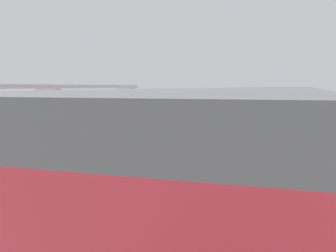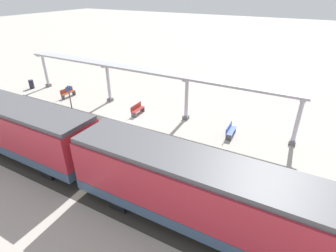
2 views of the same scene
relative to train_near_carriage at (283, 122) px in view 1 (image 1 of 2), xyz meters
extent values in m
plane|color=#ACA69C|center=(5.77, 9.20, -1.83)|extent=(176.00, 176.00, 0.00)
cube|color=gold|center=(1.86, 9.20, -1.82)|extent=(0.54, 31.13, 0.01)
cube|color=#38332D|center=(-0.01, 9.20, -1.83)|extent=(3.20, 43.13, 0.01)
cube|color=#B52938|center=(-0.01, 0.00, 0.11)|extent=(2.60, 12.25, 2.60)
cube|color=#384E6A|center=(-0.01, 0.00, -0.91)|extent=(2.63, 12.27, 0.55)
cube|color=#515156|center=(-0.01, 0.00, 1.53)|extent=(2.39, 12.25, 0.24)
cube|color=black|center=(1.31, 0.00, 0.42)|extent=(0.03, 11.27, 0.84)
cube|color=black|center=(1.31, -3.06, -0.14)|extent=(0.04, 1.10, 2.00)
cube|color=black|center=(1.31, 0.00, -0.14)|extent=(0.04, 1.10, 2.00)
cube|color=black|center=(1.31, 3.06, -0.14)|extent=(0.04, 1.10, 2.00)
cube|color=black|center=(-0.01, 3.92, -1.51)|extent=(2.21, 0.90, 0.64)
cube|color=black|center=(-0.01, -3.92, -1.51)|extent=(2.21, 0.90, 0.64)
cube|color=#B52938|center=(-0.01, 12.85, 0.11)|extent=(2.60, 12.25, 2.60)
cube|color=#384E6A|center=(-0.01, 12.85, -0.91)|extent=(2.63, 12.27, 0.55)
cube|color=#515156|center=(-0.01, 12.85, 1.53)|extent=(2.39, 12.25, 0.24)
cube|color=black|center=(1.31, 12.85, 0.42)|extent=(0.03, 11.27, 0.84)
cube|color=black|center=(1.31, 9.78, -0.14)|extent=(0.04, 1.10, 2.00)
cube|color=black|center=(1.31, 12.85, -0.14)|extent=(0.04, 1.10, 2.00)
cube|color=black|center=(1.31, 15.91, -0.14)|extent=(0.04, 1.10, 2.00)
cube|color=black|center=(-0.01, 8.93, -1.51)|extent=(2.21, 0.90, 0.64)
cube|color=slate|center=(9.49, -2.77, -1.68)|extent=(0.44, 0.44, 0.30)
cylinder|color=#B3AEBD|center=(9.49, -2.77, -0.02)|extent=(0.28, 0.28, 3.01)
cube|color=#B3AEBD|center=(9.49, -2.77, 1.54)|extent=(1.10, 0.36, 0.12)
cube|color=slate|center=(9.49, 5.27, -1.68)|extent=(0.44, 0.44, 0.30)
cylinder|color=#B3AEBD|center=(9.49, 5.27, -0.02)|extent=(0.28, 0.28, 3.01)
cube|color=#B3AEBD|center=(9.49, 5.27, 1.54)|extent=(1.10, 0.36, 0.12)
cube|color=#324EA2|center=(8.55, 1.25, -1.39)|extent=(1.52, 0.51, 0.04)
cube|color=#324EA2|center=(8.55, 1.44, -1.17)|extent=(1.50, 0.13, 0.40)
cube|color=#4C4C51|center=(9.22, 1.28, -1.62)|extent=(0.12, 0.40, 0.42)
cube|color=#4C4C51|center=(7.89, 1.22, -1.62)|extent=(0.12, 0.40, 0.42)
cube|color=maroon|center=(8.37, 9.19, -1.39)|extent=(1.51, 0.47, 0.04)
cube|color=maroon|center=(8.37, 9.38, -1.17)|extent=(1.50, 0.09, 0.40)
cube|color=#4C4C51|center=(7.70, 9.17, -1.62)|extent=(0.11, 0.40, 0.42)
cylinder|color=brown|center=(2.91, 4.61, -1.43)|extent=(0.10, 0.10, 0.80)
cylinder|color=brown|center=(2.87, 4.46, -1.43)|extent=(0.10, 0.10, 0.80)
cube|color=#232825|center=(2.89, 4.53, -0.73)|extent=(0.31, 0.50, 0.60)
sphere|color=tan|center=(2.89, 4.53, -0.33)|extent=(0.22, 0.22, 0.22)
camera|label=1|loc=(-1.02, 20.08, 1.69)|focal=43.21mm
camera|label=2|loc=(-8.13, -2.75, 7.79)|focal=28.30mm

